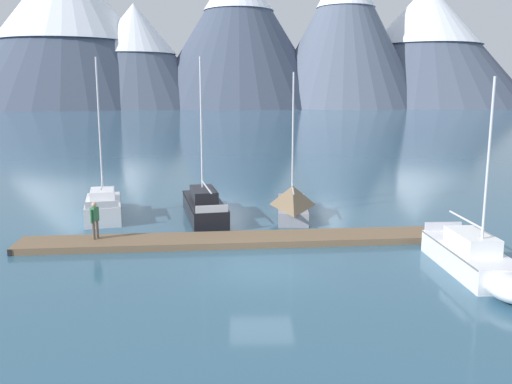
# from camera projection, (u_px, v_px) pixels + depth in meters

# --- Properties ---
(ground_plane) EXTENTS (700.00, 700.00, 0.00)m
(ground_plane) POSITION_uv_depth(u_px,v_px,m) (261.00, 271.00, 21.08)
(ground_plane) COLOR #335B75
(mountain_west_summit) EXTENTS (95.95, 95.95, 64.33)m
(mountain_west_summit) POSITION_uv_depth(u_px,v_px,m) (68.00, 23.00, 223.59)
(mountain_west_summit) COLOR #424C60
(mountain_west_summit) RESTS_ON ground
(mountain_central_massif) EXTENTS (66.83, 66.83, 41.78)m
(mountain_central_massif) POSITION_uv_depth(u_px,v_px,m) (135.00, 53.00, 221.75)
(mountain_central_massif) COLOR #4C566B
(mountain_central_massif) RESTS_ON ground
(mountain_shoulder_ridge) EXTENTS (77.94, 77.94, 62.13)m
(mountain_shoulder_ridge) POSITION_uv_depth(u_px,v_px,m) (239.00, 30.00, 227.18)
(mountain_shoulder_ridge) COLOR #424C60
(mountain_shoulder_ridge) RESTS_ON ground
(mountain_east_summit) EXTENTS (66.58, 66.58, 62.09)m
(mountain_east_summit) POSITION_uv_depth(u_px,v_px,m) (345.00, 29.00, 223.84)
(mountain_east_summit) COLOR slate
(mountain_east_summit) RESTS_ON ground
(mountain_rear_spur) EXTENTS (92.88, 92.88, 53.14)m
(mountain_rear_spur) POSITION_uv_depth(u_px,v_px,m) (426.00, 42.00, 240.10)
(mountain_rear_spur) COLOR #4C566B
(mountain_rear_spur) RESTS_ON ground
(dock) EXTENTS (21.67, 3.59, 0.30)m
(dock) POSITION_uv_depth(u_px,v_px,m) (257.00, 239.00, 24.99)
(dock) COLOR brown
(dock) RESTS_ON ground
(sailboat_nearest_berth) EXTENTS (2.94, 6.06, 8.70)m
(sailboat_nearest_berth) POSITION_uv_depth(u_px,v_px,m) (103.00, 205.00, 30.10)
(sailboat_nearest_berth) COLOR silver
(sailboat_nearest_berth) RESTS_ON ground
(sailboat_second_berth) EXTENTS (3.04, 7.91, 8.71)m
(sailboat_second_berth) POSITION_uv_depth(u_px,v_px,m) (203.00, 204.00, 30.19)
(sailboat_second_berth) COLOR black
(sailboat_second_berth) RESTS_ON ground
(sailboat_mid_dock_port) EXTENTS (2.16, 6.68, 7.92)m
(sailboat_mid_dock_port) POSITION_uv_depth(u_px,v_px,m) (292.00, 201.00, 30.25)
(sailboat_mid_dock_port) COLOR #93939E
(sailboat_mid_dock_port) RESTS_ON ground
(sailboat_mid_dock_starboard) EXTENTS (1.93, 6.95, 7.41)m
(sailboat_mid_dock_starboard) POSITION_uv_depth(u_px,v_px,m) (476.00, 260.00, 20.39)
(sailboat_mid_dock_starboard) COLOR white
(sailboat_mid_dock_starboard) RESTS_ON ground
(person_on_dock) EXTENTS (0.35, 0.55, 1.69)m
(person_on_dock) POSITION_uv_depth(u_px,v_px,m) (95.00, 218.00, 24.35)
(person_on_dock) COLOR brown
(person_on_dock) RESTS_ON dock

